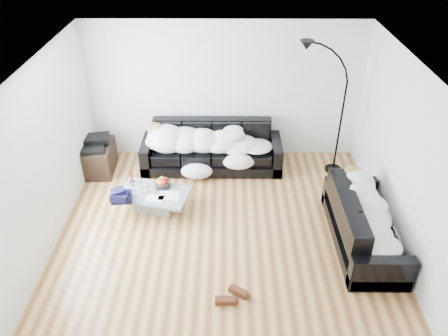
{
  "coord_description": "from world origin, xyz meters",
  "views": [
    {
      "loc": [
        0.04,
        -5.2,
        4.49
      ],
      "look_at": [
        0.0,
        0.3,
        0.9
      ],
      "focal_mm": 35.0,
      "sensor_mm": 36.0,
      "label": 1
    }
  ],
  "objects_px": {
    "wine_glass_c": "(148,187)",
    "av_cabinet": "(98,158)",
    "sofa_back": "(212,147)",
    "floor_lamp": "(341,118)",
    "wine_glass_a": "(141,183)",
    "sleeper_right": "(368,209)",
    "coffee_table": "(154,200)",
    "fruit_bowl": "(163,182)",
    "shoes": "(231,296)",
    "candle_left": "(130,177)",
    "candle_right": "(132,176)",
    "sleeper_back": "(211,138)",
    "wine_glass_b": "(133,187)",
    "stereo": "(95,142)",
    "sofa_right": "(365,221)"
  },
  "relations": [
    {
      "from": "wine_glass_a",
      "to": "candle_left",
      "type": "height_order",
      "value": "candle_left"
    },
    {
      "from": "coffee_table",
      "to": "wine_glass_a",
      "type": "xyz_separation_m",
      "value": [
        -0.22,
        0.14,
        0.25
      ]
    },
    {
      "from": "fruit_bowl",
      "to": "wine_glass_b",
      "type": "distance_m",
      "value": 0.47
    },
    {
      "from": "sofa_back",
      "to": "wine_glass_c",
      "type": "bearing_deg",
      "value": -127.55
    },
    {
      "from": "sofa_back",
      "to": "sleeper_right",
      "type": "height_order",
      "value": "sofa_back"
    },
    {
      "from": "sofa_back",
      "to": "sleeper_back",
      "type": "height_order",
      "value": "sleeper_back"
    },
    {
      "from": "av_cabinet",
      "to": "sofa_right",
      "type": "bearing_deg",
      "value": -26.37
    },
    {
      "from": "sleeper_back",
      "to": "wine_glass_c",
      "type": "xyz_separation_m",
      "value": [
        -0.98,
        -1.22,
        -0.22
      ]
    },
    {
      "from": "sofa_back",
      "to": "av_cabinet",
      "type": "relative_size",
      "value": 3.26
    },
    {
      "from": "sleeper_right",
      "to": "wine_glass_c",
      "type": "distance_m",
      "value": 3.37
    },
    {
      "from": "sleeper_back",
      "to": "sleeper_right",
      "type": "height_order",
      "value": "sleeper_back"
    },
    {
      "from": "coffee_table",
      "to": "floor_lamp",
      "type": "distance_m",
      "value": 3.5
    },
    {
      "from": "fruit_bowl",
      "to": "av_cabinet",
      "type": "height_order",
      "value": "av_cabinet"
    },
    {
      "from": "sofa_back",
      "to": "coffee_table",
      "type": "bearing_deg",
      "value": -124.96
    },
    {
      "from": "fruit_bowl",
      "to": "shoes",
      "type": "height_order",
      "value": "fruit_bowl"
    },
    {
      "from": "sofa_right",
      "to": "floor_lamp",
      "type": "relative_size",
      "value": 0.92
    },
    {
      "from": "sofa_right",
      "to": "coffee_table",
      "type": "height_order",
      "value": "sofa_right"
    },
    {
      "from": "wine_glass_a",
      "to": "shoes",
      "type": "xyz_separation_m",
      "value": [
        1.46,
        -2.0,
        -0.37
      ]
    },
    {
      "from": "sofa_right",
      "to": "candle_left",
      "type": "relative_size",
      "value": 7.6
    },
    {
      "from": "sofa_right",
      "to": "sleeper_right",
      "type": "bearing_deg",
      "value": 0.0
    },
    {
      "from": "stereo",
      "to": "sleeper_right",
      "type": "bearing_deg",
      "value": -34.17
    },
    {
      "from": "candle_left",
      "to": "wine_glass_a",
      "type": "bearing_deg",
      "value": -28.59
    },
    {
      "from": "wine_glass_c",
      "to": "wine_glass_a",
      "type": "bearing_deg",
      "value": 138.0
    },
    {
      "from": "floor_lamp",
      "to": "sleeper_right",
      "type": "bearing_deg",
      "value": -88.44
    },
    {
      "from": "sleeper_back",
      "to": "fruit_bowl",
      "type": "relative_size",
      "value": 8.31
    },
    {
      "from": "candle_right",
      "to": "stereo",
      "type": "height_order",
      "value": "stereo"
    },
    {
      "from": "coffee_table",
      "to": "wine_glass_b",
      "type": "height_order",
      "value": "wine_glass_b"
    },
    {
      "from": "sleeper_right",
      "to": "wine_glass_b",
      "type": "height_order",
      "value": "sleeper_right"
    },
    {
      "from": "wine_glass_c",
      "to": "av_cabinet",
      "type": "xyz_separation_m",
      "value": [
        -1.1,
        1.12,
        -0.15
      ]
    },
    {
      "from": "wine_glass_b",
      "to": "av_cabinet",
      "type": "relative_size",
      "value": 0.21
    },
    {
      "from": "floor_lamp",
      "to": "sleeper_back",
      "type": "bearing_deg",
      "value": -179.97
    },
    {
      "from": "wine_glass_a",
      "to": "stereo",
      "type": "height_order",
      "value": "stereo"
    },
    {
      "from": "av_cabinet",
      "to": "sofa_back",
      "type": "bearing_deg",
      "value": 1.38
    },
    {
      "from": "candle_right",
      "to": "sofa_back",
      "type": "bearing_deg",
      "value": 38.38
    },
    {
      "from": "sleeper_back",
      "to": "candle_left",
      "type": "distance_m",
      "value": 1.65
    },
    {
      "from": "wine_glass_a",
      "to": "shoes",
      "type": "distance_m",
      "value": 2.5
    },
    {
      "from": "av_cabinet",
      "to": "stereo",
      "type": "bearing_deg",
      "value": 0.0
    },
    {
      "from": "shoes",
      "to": "floor_lamp",
      "type": "xyz_separation_m",
      "value": [
        1.93,
        3.06,
        1.02
      ]
    },
    {
      "from": "candle_left",
      "to": "av_cabinet",
      "type": "relative_size",
      "value": 0.33
    },
    {
      "from": "sofa_back",
      "to": "stereo",
      "type": "xyz_separation_m",
      "value": [
        -2.08,
        -0.15,
        0.19
      ]
    },
    {
      "from": "sofa_back",
      "to": "floor_lamp",
      "type": "distance_m",
      "value": 2.36
    },
    {
      "from": "sleeper_right",
      "to": "candle_right",
      "type": "height_order",
      "value": "sleeper_right"
    },
    {
      "from": "sleeper_right",
      "to": "fruit_bowl",
      "type": "height_order",
      "value": "sleeper_right"
    },
    {
      "from": "wine_glass_b",
      "to": "stereo",
      "type": "bearing_deg",
      "value": 128.18
    },
    {
      "from": "candle_left",
      "to": "sofa_right",
      "type": "bearing_deg",
      "value": -15.72
    },
    {
      "from": "shoes",
      "to": "stereo",
      "type": "xyz_separation_m",
      "value": [
        -2.43,
        2.99,
        0.55
      ]
    },
    {
      "from": "coffee_table",
      "to": "candle_right",
      "type": "relative_size",
      "value": 4.23
    },
    {
      "from": "av_cabinet",
      "to": "shoes",
      "type": "bearing_deg",
      "value": -53.78
    },
    {
      "from": "fruit_bowl",
      "to": "shoes",
      "type": "relative_size",
      "value": 0.6
    },
    {
      "from": "sofa_right",
      "to": "wine_glass_b",
      "type": "height_order",
      "value": "sofa_right"
    }
  ]
}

